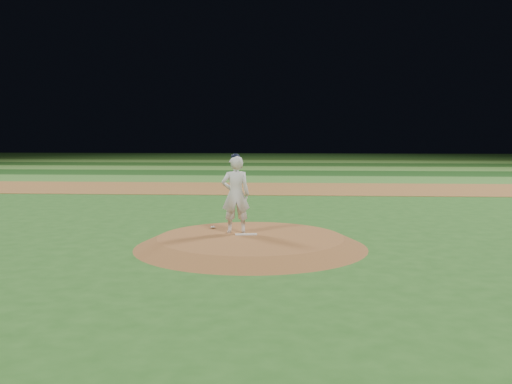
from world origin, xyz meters
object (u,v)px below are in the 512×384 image
at_px(pitchers_mound, 251,242).
at_px(pitcher_on_mound, 236,194).
at_px(pitching_rubber, 246,234).
at_px(rosin_bag, 213,227).

distance_m(pitchers_mound, pitcher_on_mound, 1.25).
bearing_deg(pitching_rubber, rosin_bag, 129.14).
xyz_separation_m(pitching_rubber, pitcher_on_mound, (-0.28, 0.28, 0.94)).
xyz_separation_m(pitching_rubber, rosin_bag, (-0.92, 0.85, 0.02)).
bearing_deg(pitching_rubber, pitchers_mound, -65.03).
height_order(pitchers_mound, rosin_bag, rosin_bag).
relative_size(rosin_bag, pitcher_on_mound, 0.06).
xyz_separation_m(pitchers_mound, pitcher_on_mound, (-0.40, 0.48, 1.08)).
bearing_deg(pitcher_on_mound, rosin_bag, 138.58).
distance_m(pitchers_mound, pitching_rubber, 0.27).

